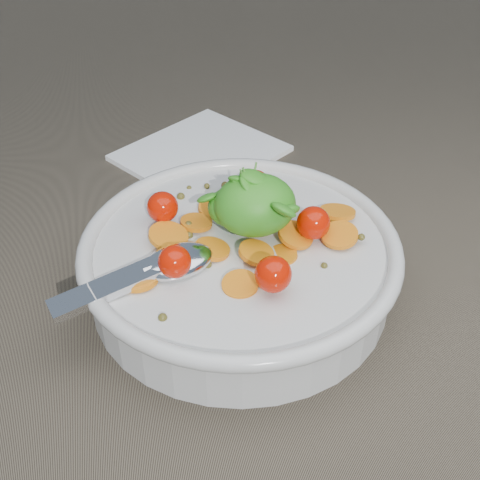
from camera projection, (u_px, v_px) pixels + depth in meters
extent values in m
plane|color=brown|center=(244.00, 287.00, 0.54)|extent=(6.00, 6.00, 0.00)
cylinder|color=silver|center=(240.00, 267.00, 0.53)|extent=(0.26, 0.26, 0.05)
torus|color=silver|center=(240.00, 245.00, 0.51)|extent=(0.28, 0.28, 0.01)
cylinder|color=silver|center=(240.00, 286.00, 0.54)|extent=(0.13, 0.13, 0.01)
cylinder|color=brown|center=(240.00, 267.00, 0.53)|extent=(0.24, 0.24, 0.04)
cylinder|color=orange|center=(214.00, 209.00, 0.55)|extent=(0.03, 0.03, 0.01)
cylinder|color=orange|center=(275.00, 211.00, 0.55)|extent=(0.04, 0.04, 0.01)
cylinder|color=orange|center=(212.00, 249.00, 0.50)|extent=(0.04, 0.04, 0.01)
cylinder|color=orange|center=(256.00, 253.00, 0.49)|extent=(0.04, 0.04, 0.01)
cylinder|color=orange|center=(255.00, 227.00, 0.53)|extent=(0.05, 0.05, 0.01)
cylinder|color=orange|center=(196.00, 222.00, 0.53)|extent=(0.04, 0.04, 0.01)
cylinder|color=orange|center=(257.00, 223.00, 0.53)|extent=(0.03, 0.03, 0.01)
cylinder|color=orange|center=(139.00, 279.00, 0.47)|extent=(0.04, 0.04, 0.01)
cylinder|color=orange|center=(168.00, 236.00, 0.51)|extent=(0.04, 0.04, 0.01)
cylinder|color=orange|center=(170.00, 238.00, 0.52)|extent=(0.04, 0.04, 0.01)
cylinder|color=orange|center=(178.00, 245.00, 0.52)|extent=(0.04, 0.04, 0.01)
cylinder|color=orange|center=(337.00, 212.00, 0.54)|extent=(0.04, 0.04, 0.01)
cylinder|color=orange|center=(259.00, 193.00, 0.57)|extent=(0.04, 0.04, 0.01)
cylinder|color=orange|center=(340.00, 235.00, 0.51)|extent=(0.04, 0.04, 0.01)
cylinder|color=orange|center=(240.00, 285.00, 0.47)|extent=(0.04, 0.04, 0.01)
cylinder|color=orange|center=(281.00, 257.00, 0.50)|extent=(0.03, 0.03, 0.01)
cylinder|color=orange|center=(296.00, 235.00, 0.51)|extent=(0.04, 0.04, 0.02)
sphere|color=#50491A|center=(268.00, 210.00, 0.55)|extent=(0.01, 0.01, 0.01)
sphere|color=#50491A|center=(348.00, 238.00, 0.52)|extent=(0.01, 0.01, 0.01)
sphere|color=#50491A|center=(301.00, 232.00, 0.53)|extent=(0.01, 0.01, 0.01)
sphere|color=#50491A|center=(225.00, 186.00, 0.57)|extent=(0.01, 0.01, 0.01)
sphere|color=#50491A|center=(181.00, 197.00, 0.57)|extent=(0.01, 0.01, 0.01)
sphere|color=#50491A|center=(361.00, 237.00, 0.51)|extent=(0.01, 0.01, 0.01)
sphere|color=#50491A|center=(189.00, 235.00, 0.52)|extent=(0.01, 0.01, 0.01)
sphere|color=#50491A|center=(251.00, 219.00, 0.54)|extent=(0.01, 0.01, 0.01)
sphere|color=#50491A|center=(207.00, 265.00, 0.49)|extent=(0.01, 0.01, 0.01)
sphere|color=#50491A|center=(189.00, 188.00, 0.58)|extent=(0.01, 0.01, 0.01)
sphere|color=#50491A|center=(163.00, 318.00, 0.44)|extent=(0.01, 0.01, 0.01)
sphere|color=#50491A|center=(168.00, 208.00, 0.55)|extent=(0.01, 0.01, 0.01)
sphere|color=#50491A|center=(190.00, 264.00, 0.49)|extent=(0.01, 0.01, 0.01)
sphere|color=#50491A|center=(188.00, 225.00, 0.52)|extent=(0.01, 0.01, 0.01)
sphere|color=#50491A|center=(324.00, 266.00, 0.49)|extent=(0.01, 0.01, 0.01)
sphere|color=#50491A|center=(207.00, 186.00, 0.58)|extent=(0.01, 0.01, 0.01)
sphere|color=#C41301|center=(313.00, 223.00, 0.51)|extent=(0.03, 0.03, 0.03)
sphere|color=#C41301|center=(255.00, 184.00, 0.56)|extent=(0.03, 0.03, 0.03)
sphere|color=#C41301|center=(163.00, 207.00, 0.53)|extent=(0.03, 0.03, 0.03)
sphere|color=#C41301|center=(175.00, 262.00, 0.47)|extent=(0.03, 0.03, 0.03)
sphere|color=#C41301|center=(273.00, 274.00, 0.45)|extent=(0.03, 0.03, 0.03)
ellipsoid|color=green|center=(255.00, 205.00, 0.50)|extent=(0.07, 0.06, 0.05)
ellipsoid|color=green|center=(231.00, 207.00, 0.51)|extent=(0.04, 0.04, 0.03)
ellipsoid|color=green|center=(281.00, 201.00, 0.51)|extent=(0.03, 0.02, 0.02)
ellipsoid|color=green|center=(256.00, 195.00, 0.52)|extent=(0.03, 0.03, 0.02)
ellipsoid|color=green|center=(260.00, 190.00, 0.53)|extent=(0.02, 0.02, 0.01)
ellipsoid|color=green|center=(265.00, 201.00, 0.50)|extent=(0.03, 0.03, 0.02)
ellipsoid|color=green|center=(258.00, 216.00, 0.49)|extent=(0.03, 0.03, 0.02)
ellipsoid|color=green|center=(259.00, 198.00, 0.48)|extent=(0.03, 0.03, 0.02)
ellipsoid|color=green|center=(236.00, 193.00, 0.50)|extent=(0.03, 0.03, 0.02)
ellipsoid|color=green|center=(289.00, 210.00, 0.49)|extent=(0.03, 0.03, 0.03)
ellipsoid|color=green|center=(252.00, 194.00, 0.49)|extent=(0.02, 0.02, 0.02)
ellipsoid|color=green|center=(246.00, 191.00, 0.50)|extent=(0.02, 0.02, 0.01)
ellipsoid|color=green|center=(258.00, 188.00, 0.49)|extent=(0.02, 0.02, 0.01)
ellipsoid|color=green|center=(254.00, 178.00, 0.49)|extent=(0.03, 0.03, 0.02)
ellipsoid|color=green|center=(239.00, 179.00, 0.50)|extent=(0.02, 0.02, 0.02)
ellipsoid|color=green|center=(255.00, 180.00, 0.50)|extent=(0.02, 0.02, 0.02)
ellipsoid|color=green|center=(266.00, 201.00, 0.50)|extent=(0.03, 0.02, 0.01)
ellipsoid|color=green|center=(269.00, 195.00, 0.52)|extent=(0.03, 0.03, 0.02)
ellipsoid|color=green|center=(207.00, 198.00, 0.51)|extent=(0.02, 0.03, 0.02)
ellipsoid|color=green|center=(269.00, 191.00, 0.50)|extent=(0.02, 0.02, 0.01)
ellipsoid|color=green|center=(284.00, 210.00, 0.47)|extent=(0.02, 0.03, 0.03)
ellipsoid|color=green|center=(250.00, 187.00, 0.49)|extent=(0.03, 0.03, 0.03)
ellipsoid|color=green|center=(238.00, 188.00, 0.50)|extent=(0.03, 0.03, 0.02)
ellipsoid|color=green|center=(239.00, 182.00, 0.50)|extent=(0.02, 0.02, 0.01)
ellipsoid|color=green|center=(281.00, 193.00, 0.51)|extent=(0.02, 0.02, 0.01)
ellipsoid|color=green|center=(255.00, 194.00, 0.50)|extent=(0.02, 0.02, 0.02)
cylinder|color=#4C8C33|center=(252.00, 189.00, 0.50)|extent=(0.01, 0.02, 0.04)
cylinder|color=#4C8C33|center=(251.00, 192.00, 0.50)|extent=(0.01, 0.01, 0.04)
cylinder|color=#4C8C33|center=(246.00, 190.00, 0.50)|extent=(0.01, 0.01, 0.04)
ellipsoid|color=silver|center=(178.00, 261.00, 0.49)|extent=(0.07, 0.06, 0.02)
cube|color=silver|center=(122.00, 282.00, 0.47)|extent=(0.12, 0.06, 0.02)
cylinder|color=silver|center=(156.00, 268.00, 0.48)|extent=(0.02, 0.02, 0.01)
cube|color=white|center=(201.00, 153.00, 0.73)|extent=(0.23, 0.22, 0.01)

